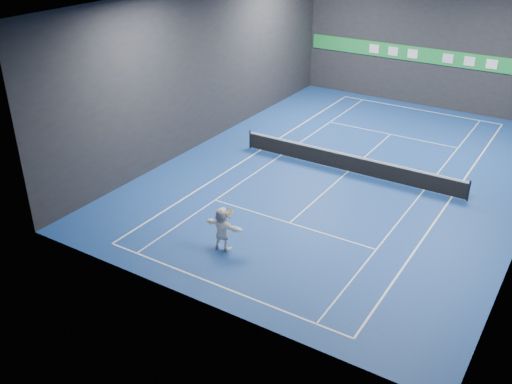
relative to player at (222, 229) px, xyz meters
The scene contains 18 objects.
ground 9.83m from the player, 82.14° to the left, with size 26.00×26.00×0.00m, color navy.
wall_back 23.01m from the player, 86.62° to the left, with size 18.00×0.10×9.00m, color black.
wall_front 5.03m from the player, 67.94° to the right, with size 18.00×0.10×9.00m, color black.
wall_left 12.86m from the player, 128.31° to the left, with size 0.10×26.00×9.00m, color black.
baseline_near 2.74m from the player, 58.61° to the right, with size 10.98×0.08×0.01m, color white.
baseline_far 21.65m from the player, 86.45° to the left, with size 10.98×0.08×0.01m, color white.
sideline_doubles_left 10.59m from the player, 113.18° to the left, with size 0.08×23.78×0.01m, color white.
sideline_doubles_right 11.90m from the player, 54.85° to the left, with size 0.08×23.78×0.01m, color white.
sideline_singles_left 10.13m from the player, 105.95° to the left, with size 0.06×23.78×0.01m, color white.
sideline_singles_right 11.16m from the player, 60.67° to the left, with size 0.06×23.78×0.01m, color white.
service_line_near 3.68m from the player, 67.90° to the left, with size 8.23×0.06×0.01m, color white.
service_line_far 16.18m from the player, 85.25° to the left, with size 8.23×0.06×0.01m, color white.
center_service_line 9.83m from the player, 82.14° to the left, with size 0.06×12.80×0.01m, color white.
player is the anchor object (origin of this frame).
tennis_ball 1.50m from the player, 142.63° to the left, with size 0.07×0.07×0.07m, color yellow.
tennis_net 9.80m from the player, 82.14° to the left, with size 12.50×0.10×1.07m.
sponsor_banner 22.81m from the player, 86.61° to the left, with size 17.64×0.11×1.00m.
tennis_racket 0.84m from the player, ahead, with size 0.49×0.34×0.66m.
Camera 1 is at (10.47, -25.89, 12.91)m, focal length 40.00 mm.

